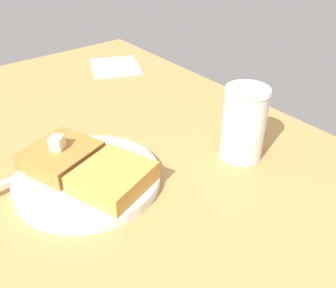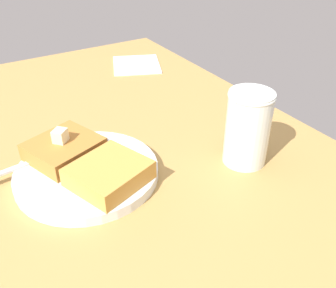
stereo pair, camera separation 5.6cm
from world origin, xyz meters
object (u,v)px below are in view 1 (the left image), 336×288
at_px(plate, 88,178).
at_px(syrup_jar, 243,127).
at_px(napkin, 116,67).
at_px(fork, 40,166).

relative_size(plate, syrup_jar, 1.79).
bearing_deg(napkin, fork, -46.02).
height_order(syrup_jar, napkin, syrup_jar).
height_order(fork, syrup_jar, syrup_jar).
height_order(fork, napkin, fork).
bearing_deg(syrup_jar, napkin, 174.31).
height_order(plate, napkin, plate).
distance_m(fork, syrup_jar, 0.32).
distance_m(plate, napkin, 0.46).
distance_m(syrup_jar, napkin, 0.47).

